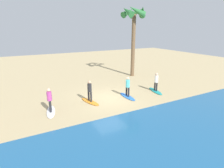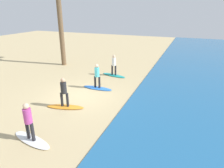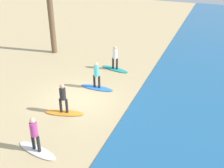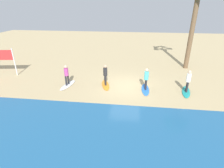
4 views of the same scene
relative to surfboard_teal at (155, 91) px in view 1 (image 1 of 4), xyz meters
name	(u,v)px [view 1 (image 1 of 4)]	position (x,y,z in m)	size (l,w,h in m)	color
ground_plane	(109,98)	(4.52, -0.48, -0.04)	(60.00, 60.00, 0.00)	tan
surfboard_teal	(155,91)	(0.00, 0.00, 0.00)	(2.10, 0.56, 0.09)	teal
surfer_teal	(156,80)	(0.00, 0.00, 0.99)	(0.32, 0.45, 1.64)	#232328
surfboard_blue	(127,96)	(3.00, -0.02, 0.00)	(2.10, 0.56, 0.09)	blue
surfer_blue	(128,85)	(3.00, -0.02, 0.99)	(0.32, 0.46, 1.64)	#232328
surfboard_orange	(90,102)	(6.15, -0.46, 0.00)	(2.10, 0.56, 0.09)	orange
surfer_orange	(90,89)	(6.15, -0.46, 0.99)	(0.32, 0.45, 1.64)	#232328
surfboard_white	(51,112)	(9.17, -0.03, 0.00)	(2.10, 0.56, 0.09)	white
surfer_white	(49,98)	(9.17, -0.03, 0.99)	(0.32, 0.45, 1.64)	#232328
palm_tree	(134,20)	(-1.34, -5.75, 6.32)	(2.88, 3.03, 7.95)	brown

